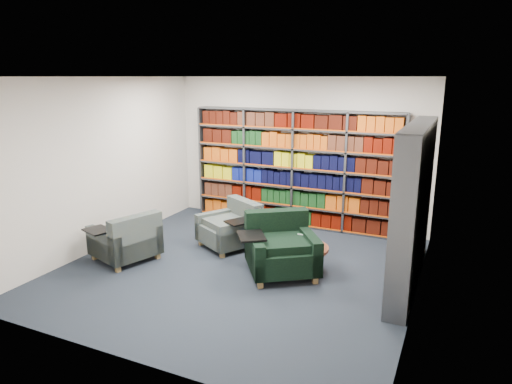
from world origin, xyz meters
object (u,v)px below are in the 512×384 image
at_px(chair_green_right, 280,249).
at_px(coffee_table, 301,251).
at_px(chair_teal_left, 233,228).
at_px(chair_teal_front, 128,241).

distance_m(chair_green_right, coffee_table, 0.32).
xyz_separation_m(chair_teal_left, chair_green_right, (1.11, -0.64, 0.04)).
relative_size(chair_teal_left, chair_green_right, 0.87).
distance_m(chair_teal_front, coffee_table, 2.69).
distance_m(chair_teal_left, chair_teal_front, 1.73).
distance_m(chair_teal_left, chair_green_right, 1.29).
distance_m(chair_teal_left, coffee_table, 1.47).
bearing_deg(coffee_table, chair_teal_front, -163.61).
height_order(chair_green_right, chair_teal_front, chair_green_right).
xyz_separation_m(chair_green_right, coffee_table, (0.27, 0.15, -0.04)).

